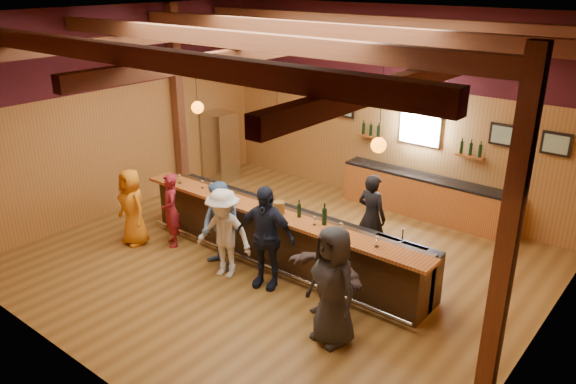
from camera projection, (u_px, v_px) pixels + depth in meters
name	position (u px, v px, depth m)	size (l,w,h in m)	color
room	(279.00, 94.00, 9.49)	(9.04, 9.00, 4.52)	brown
bar_counter	(284.00, 235.00, 10.54)	(6.30, 1.07, 1.11)	black
back_bar_cabinet	(426.00, 197.00, 12.46)	(4.00, 0.52, 0.95)	#93471A
window	(421.00, 123.00, 12.27)	(0.95, 0.09, 0.95)	silver
framed_pictures	(459.00, 127.00, 11.74)	(5.35, 0.05, 0.45)	black
wine_shelves	(418.00, 143.00, 12.38)	(3.00, 0.18, 0.30)	#93471A
pendant_lights	(277.00, 124.00, 9.64)	(4.24, 0.24, 1.37)	black
stainless_fridge	(221.00, 146.00, 14.57)	(0.70, 0.70, 1.80)	silver
customer_orange	(132.00, 207.00, 11.13)	(0.77, 0.50, 1.58)	orange
customer_redvest	(171.00, 210.00, 11.07)	(0.55, 0.36, 1.50)	maroon
customer_denim	(221.00, 227.00, 10.15)	(0.82, 0.64, 1.68)	#5271A4
customer_white	(224.00, 233.00, 9.90)	(1.08, 0.62, 1.67)	silver
customer_navy	(265.00, 237.00, 9.56)	(1.09, 0.45, 1.86)	#181D30
customer_brown	(329.00, 273.00, 8.74)	(1.43, 0.45, 1.54)	#524242
customer_dark	(333.00, 286.00, 8.08)	(0.90, 0.59, 1.85)	#262629
bartender	(371.00, 216.00, 10.58)	(0.61, 0.40, 1.67)	black
ice_bucket	(279.00, 208.00, 9.99)	(0.21, 0.21, 0.23)	brown
bottle_a	(299.00, 210.00, 9.85)	(0.07, 0.07, 0.32)	black
bottle_b	(324.00, 216.00, 9.54)	(0.08, 0.08, 0.39)	black
glass_a	(179.00, 177.00, 11.42)	(0.08, 0.08, 0.19)	silver
glass_b	(202.00, 182.00, 11.16)	(0.07, 0.07, 0.17)	silver
glass_c	(211.00, 185.00, 11.00)	(0.08, 0.08, 0.19)	silver
glass_d	(227.00, 194.00, 10.57)	(0.08, 0.08, 0.17)	silver
glass_e	(260.00, 200.00, 10.27)	(0.08, 0.08, 0.18)	silver
glass_f	(315.00, 218.00, 9.54)	(0.07, 0.07, 0.17)	silver
glass_g	(341.00, 225.00, 9.23)	(0.09, 0.09, 0.20)	silver
glass_h	(377.00, 239.00, 8.77)	(0.09, 0.09, 0.20)	silver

